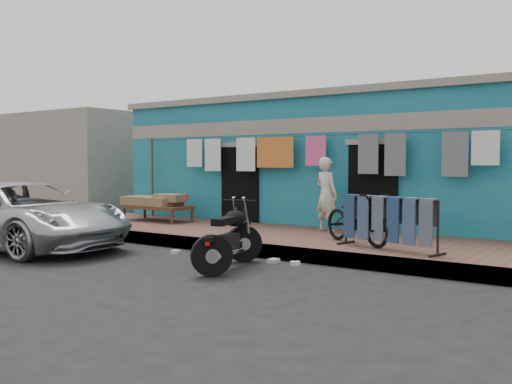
% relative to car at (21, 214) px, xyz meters
% --- Properties ---
extents(ground, '(80.00, 80.00, 0.00)m').
position_rel_car_xyz_m(ground, '(4.11, 0.27, -0.69)').
color(ground, black).
rests_on(ground, ground).
extents(sidewalk, '(28.00, 3.00, 0.25)m').
position_rel_car_xyz_m(sidewalk, '(4.11, 3.27, -0.56)').
color(sidewalk, brown).
rests_on(sidewalk, ground).
extents(curb, '(28.00, 0.10, 0.25)m').
position_rel_car_xyz_m(curb, '(4.11, 1.82, -0.56)').
color(curb, gray).
rests_on(curb, ground).
extents(building, '(12.20, 5.20, 3.36)m').
position_rel_car_xyz_m(building, '(4.11, 7.26, 1.00)').
color(building, '#176B7E').
rests_on(building, ground).
extents(neighbor_left, '(6.00, 5.00, 3.40)m').
position_rel_car_xyz_m(neighbor_left, '(-6.89, 7.27, 1.01)').
color(neighbor_left, '#9E9384').
rests_on(neighbor_left, ground).
extents(clothesline, '(10.06, 0.06, 2.10)m').
position_rel_car_xyz_m(clothesline, '(4.06, 4.52, 1.13)').
color(clothesline, brown).
rests_on(clothesline, sidewalk).
extents(car, '(4.99, 2.48, 1.37)m').
position_rel_car_xyz_m(car, '(0.00, 0.00, 0.00)').
color(car, '#B7B7BC').
rests_on(car, ground).
extents(seated_person, '(0.66, 0.54, 1.57)m').
position_rel_car_xyz_m(seated_person, '(4.61, 4.17, 0.35)').
color(seated_person, beige).
rests_on(seated_person, sidewalk).
extents(bicycle, '(1.82, 1.36, 1.12)m').
position_rel_car_xyz_m(bicycle, '(5.95, 2.80, 0.13)').
color(bicycle, black).
rests_on(bicycle, sidewalk).
extents(motorcycle, '(1.43, 1.98, 1.09)m').
position_rel_car_xyz_m(motorcycle, '(4.71, 0.64, -0.14)').
color(motorcycle, black).
rests_on(motorcycle, ground).
extents(charpoy, '(1.99, 1.05, 0.65)m').
position_rel_car_xyz_m(charpoy, '(0.15, 3.66, -0.11)').
color(charpoy, brown).
rests_on(charpoy, sidewalk).
extents(jeans_rack, '(2.09, 1.24, 0.92)m').
position_rel_car_xyz_m(jeans_rack, '(6.67, 2.49, 0.02)').
color(jeans_rack, black).
rests_on(jeans_rack, sidewalk).
extents(litter_a, '(0.17, 0.15, 0.07)m').
position_rel_car_xyz_m(litter_a, '(2.99, 1.26, -0.65)').
color(litter_a, silver).
rests_on(litter_a, ground).
extents(litter_b, '(0.18, 0.19, 0.07)m').
position_rel_car_xyz_m(litter_b, '(5.46, 1.47, -0.65)').
color(litter_b, silver).
rests_on(litter_b, ground).
extents(litter_c, '(0.16, 0.20, 0.07)m').
position_rel_car_xyz_m(litter_c, '(5.03, 1.47, -0.65)').
color(litter_c, silver).
rests_on(litter_c, ground).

